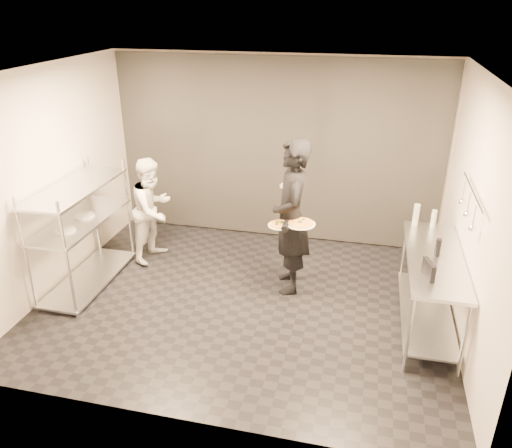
% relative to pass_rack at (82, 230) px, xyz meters
% --- Properties ---
extents(room_shell, '(5.00, 4.00, 2.80)m').
position_rel_pass_rack_xyz_m(room_shell, '(2.15, 1.18, 0.63)').
color(room_shell, black).
rests_on(room_shell, ground).
extents(pass_rack, '(0.60, 1.60, 1.50)m').
position_rel_pass_rack_xyz_m(pass_rack, '(0.00, 0.00, 0.00)').
color(pass_rack, silver).
rests_on(pass_rack, ground).
extents(prep_counter, '(0.60, 1.80, 0.92)m').
position_rel_pass_rack_xyz_m(prep_counter, '(4.33, 0.00, -0.14)').
color(prep_counter, silver).
rests_on(prep_counter, ground).
extents(utensil_rail, '(0.07, 1.20, 0.31)m').
position_rel_pass_rack_xyz_m(utensil_rail, '(4.58, 0.00, 0.78)').
color(utensil_rail, silver).
rests_on(utensil_rail, room_shell).
extents(waiter, '(0.65, 0.83, 2.00)m').
position_rel_pass_rack_xyz_m(waiter, '(2.64, 0.49, 0.23)').
color(waiter, black).
rests_on(waiter, ground).
extents(chef, '(0.72, 0.84, 1.51)m').
position_rel_pass_rack_xyz_m(chef, '(0.60, 0.87, -0.01)').
color(chef, white).
rests_on(chef, ground).
extents(pizza_plate_near, '(0.28, 0.28, 0.05)m').
position_rel_pass_rack_xyz_m(pizza_plate_near, '(2.54, 0.25, 0.23)').
color(pizza_plate_near, silver).
rests_on(pizza_plate_near, waiter).
extents(pizza_plate_far, '(0.36, 0.36, 0.05)m').
position_rel_pass_rack_xyz_m(pizza_plate_far, '(2.79, 0.29, 0.26)').
color(pizza_plate_far, silver).
rests_on(pizza_plate_far, waiter).
extents(salad_plate, '(0.28, 0.28, 0.07)m').
position_rel_pass_rack_xyz_m(salad_plate, '(2.58, 0.76, 0.57)').
color(salad_plate, silver).
rests_on(salad_plate, waiter).
extents(pos_monitor, '(0.12, 0.25, 0.18)m').
position_rel_pass_rack_xyz_m(pos_monitor, '(4.21, -0.49, 0.24)').
color(pos_monitor, black).
rests_on(pos_monitor, prep_counter).
extents(bottle_green, '(0.08, 0.08, 0.27)m').
position_rel_pass_rack_xyz_m(bottle_green, '(4.15, 0.80, 0.29)').
color(bottle_green, '#97A396').
rests_on(bottle_green, prep_counter).
extents(bottle_clear, '(0.06, 0.06, 0.21)m').
position_rel_pass_rack_xyz_m(bottle_clear, '(4.37, 0.80, 0.26)').
color(bottle_clear, '#97A396').
rests_on(bottle_clear, prep_counter).
extents(bottle_dark, '(0.06, 0.06, 0.21)m').
position_rel_pass_rack_xyz_m(bottle_dark, '(4.34, 0.01, 0.25)').
color(bottle_dark, black).
rests_on(bottle_dark, prep_counter).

